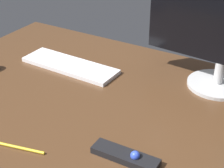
# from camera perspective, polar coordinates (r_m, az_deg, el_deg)

# --- Properties ---
(desk) EXTENTS (1.40, 0.84, 0.02)m
(desk) POSITION_cam_1_polar(r_m,az_deg,el_deg) (1.18, 0.85, -3.08)
(desk) COLOR #4C301C
(desk) RESTS_ON ground
(keyboard) EXTENTS (0.37, 0.13, 0.01)m
(keyboard) POSITION_cam_1_polar(r_m,az_deg,el_deg) (1.39, -6.46, 2.83)
(keyboard) COLOR white
(keyboard) RESTS_ON desk
(media_remote) EXTENTS (0.18, 0.05, 0.03)m
(media_remote) POSITION_cam_1_polar(r_m,az_deg,el_deg) (0.95, 2.17, -10.97)
(media_remote) COLOR black
(media_remote) RESTS_ON desk
(pen) EXTENTS (0.14, 0.04, 0.01)m
(pen) POSITION_cam_1_polar(r_m,az_deg,el_deg) (1.02, -14.02, -9.44)
(pen) COLOR yellow
(pen) RESTS_ON desk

